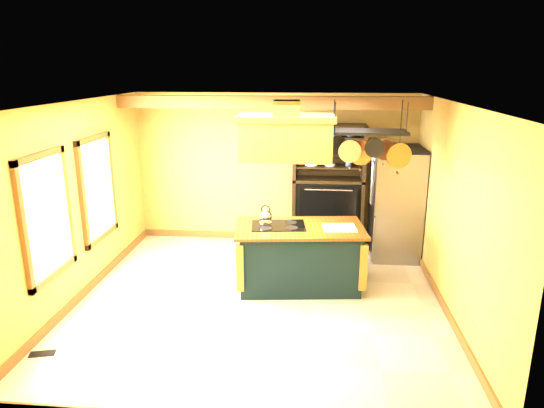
% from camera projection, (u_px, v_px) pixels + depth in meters
% --- Properties ---
extents(floor, '(5.00, 5.00, 0.00)m').
position_uv_depth(floor, '(260.00, 300.00, 6.75)').
color(floor, beige).
rests_on(floor, ground).
extents(ceiling, '(5.00, 5.00, 0.00)m').
position_uv_depth(ceiling, '(258.00, 103.00, 6.01)').
color(ceiling, white).
rests_on(ceiling, wall_back).
extents(wall_back, '(5.00, 0.02, 2.70)m').
position_uv_depth(wall_back, '(275.00, 169.00, 8.77)').
color(wall_back, gold).
rests_on(wall_back, floor).
extents(wall_front, '(5.00, 0.02, 2.70)m').
position_uv_depth(wall_front, '(223.00, 292.00, 3.98)').
color(wall_front, gold).
rests_on(wall_front, floor).
extents(wall_left, '(0.02, 5.00, 2.70)m').
position_uv_depth(wall_left, '(77.00, 203.00, 6.60)').
color(wall_left, gold).
rests_on(wall_left, floor).
extents(wall_right, '(0.02, 5.00, 2.70)m').
position_uv_depth(wall_right, '(454.00, 212.00, 6.16)').
color(wall_right, gold).
rests_on(wall_right, floor).
extents(ceiling_beam, '(5.00, 0.15, 0.20)m').
position_uv_depth(ceiling_beam, '(271.00, 102.00, 7.67)').
color(ceiling_beam, brown).
rests_on(ceiling_beam, ceiling).
extents(window_near, '(0.06, 1.06, 1.56)m').
position_uv_depth(window_near, '(47.00, 217.00, 5.81)').
color(window_near, brown).
rests_on(window_near, wall_left).
extents(window_far, '(0.06, 1.06, 1.56)m').
position_uv_depth(window_far, '(98.00, 189.00, 7.15)').
color(window_far, brown).
rests_on(window_far, wall_left).
extents(kitchen_island, '(1.94, 1.21, 1.11)m').
position_uv_depth(kitchen_island, '(299.00, 256.00, 7.07)').
color(kitchen_island, black).
rests_on(kitchen_island, floor).
extents(range_hood, '(1.32, 0.75, 0.80)m').
position_uv_depth(range_hood, '(287.00, 135.00, 6.61)').
color(range_hood, '#C07C30').
rests_on(range_hood, ceiling).
extents(pot_rack, '(1.12, 0.51, 0.88)m').
position_uv_depth(pot_rack, '(369.00, 141.00, 6.53)').
color(pot_rack, black).
rests_on(pot_rack, ceiling).
extents(refrigerator, '(0.79, 0.94, 1.83)m').
position_uv_depth(refrigerator, '(395.00, 205.00, 8.14)').
color(refrigerator, gray).
rests_on(refrigerator, floor).
extents(hutch, '(1.24, 0.56, 2.19)m').
position_uv_depth(hutch, '(328.00, 200.00, 8.60)').
color(hutch, black).
rests_on(hutch, floor).
extents(floor_register, '(0.30, 0.19, 0.01)m').
position_uv_depth(floor_register, '(42.00, 354.00, 5.48)').
color(floor_register, black).
rests_on(floor_register, floor).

